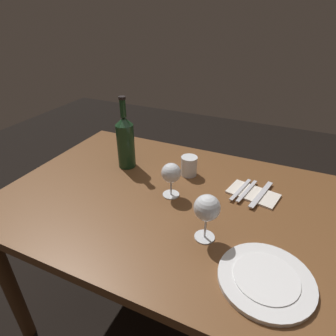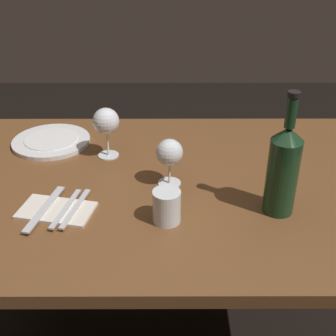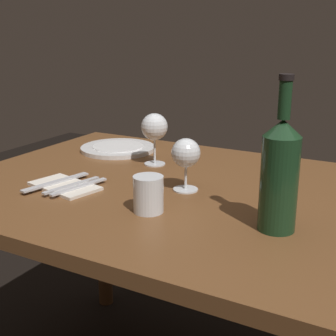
{
  "view_description": "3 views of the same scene",
  "coord_description": "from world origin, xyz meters",
  "views": [
    {
      "loc": [
        0.37,
        -0.82,
        1.39
      ],
      "look_at": [
        -0.01,
        0.01,
        0.86
      ],
      "focal_mm": 30.12,
      "sensor_mm": 36.0,
      "label": 1
    },
    {
      "loc": [
        0.01,
        1.11,
        1.42
      ],
      "look_at": [
        0.0,
        0.03,
        0.8
      ],
      "focal_mm": 47.88,
      "sensor_mm": 36.0,
      "label": 2
    },
    {
      "loc": [
        -0.52,
        1.06,
        1.15
      ],
      "look_at": [
        0.04,
        0.04,
        0.8
      ],
      "focal_mm": 50.02,
      "sensor_mm": 36.0,
      "label": 3
    }
  ],
  "objects": [
    {
      "name": "ground_plane",
      "position": [
        0.0,
        0.0,
        0.0
      ],
      "size": [
        6.0,
        6.0,
        0.0
      ],
      "primitive_type": "plane",
      "color": "black"
    },
    {
      "name": "dining_table",
      "position": [
        0.0,
        0.0,
        0.65
      ],
      "size": [
        1.3,
        0.9,
        0.74
      ],
      "color": "brown",
      "rests_on": "ground"
    },
    {
      "name": "wine_glass_left",
      "position": [
        0.19,
        -0.16,
        0.86
      ],
      "size": [
        0.08,
        0.08,
        0.16
      ],
      "color": "white",
      "rests_on": "dining_table"
    },
    {
      "name": "wine_glass_right",
      "position": [
        0.0,
        0.02,
        0.84
      ],
      "size": [
        0.08,
        0.08,
        0.14
      ],
      "color": "white",
      "rests_on": "dining_table"
    },
    {
      "name": "wine_bottle",
      "position": [
        -0.28,
        0.15,
        0.87
      ],
      "size": [
        0.08,
        0.08,
        0.33
      ],
      "color": "#19381E",
      "rests_on": "dining_table"
    },
    {
      "name": "water_tumbler",
      "position": [
        0.01,
        0.19,
        0.78
      ],
      "size": [
        0.07,
        0.07,
        0.09
      ],
      "color": "white",
      "rests_on": "dining_table"
    },
    {
      "name": "dinner_plate",
      "position": [
        0.4,
        -0.25,
        0.75
      ],
      "size": [
        0.26,
        0.26,
        0.02
      ],
      "color": "white",
      "rests_on": "dining_table"
    },
    {
      "name": "folded_napkin",
      "position": [
        0.3,
        0.15,
        0.74
      ],
      "size": [
        0.21,
        0.15,
        0.01
      ],
      "color": "silver",
      "rests_on": "dining_table"
    },
    {
      "name": "fork_inner",
      "position": [
        0.27,
        0.15,
        0.75
      ],
      "size": [
        0.05,
        0.18,
        0.0
      ],
      "color": "silver",
      "rests_on": "folded_napkin"
    },
    {
      "name": "fork_outer",
      "position": [
        0.25,
        0.15,
        0.75
      ],
      "size": [
        0.05,
        0.18,
        0.0
      ],
      "color": "silver",
      "rests_on": "folded_napkin"
    },
    {
      "name": "table_knife",
      "position": [
        0.33,
        0.15,
        0.75
      ],
      "size": [
        0.06,
        0.21,
        0.0
      ],
      "color": "silver",
      "rests_on": "folded_napkin"
    }
  ]
}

